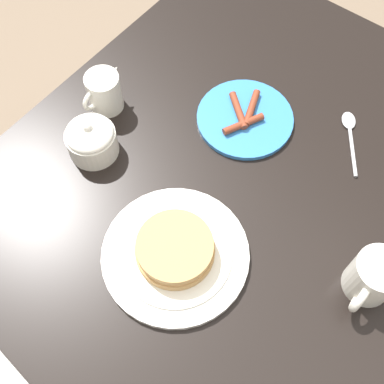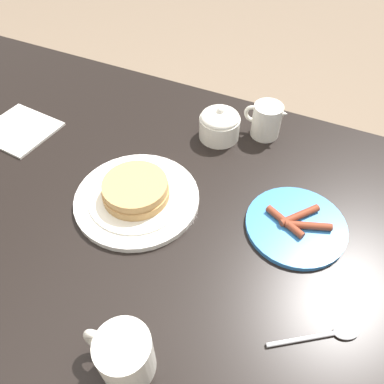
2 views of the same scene
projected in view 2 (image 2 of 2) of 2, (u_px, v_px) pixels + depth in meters
The scene contains 9 objects.
ground_plane at pixel (152, 332), 1.35m from camera, with size 8.00×8.00×0.00m, color #7A6651.
dining_table at pixel (130, 224), 0.87m from camera, with size 1.49×0.80×0.77m.
pancake_plate at pixel (136, 195), 0.74m from camera, with size 0.25×0.25×0.05m.
side_plate_bacon at pixel (296, 225), 0.70m from camera, with size 0.19×0.19×0.02m.
coffee_mug at pixel (124, 355), 0.51m from camera, with size 0.11×0.08×0.08m.
creamer_pitcher at pixel (267, 120), 0.86m from camera, with size 0.10×0.07×0.09m.
sugar_bowl at pixel (220, 124), 0.86m from camera, with size 0.09×0.09×0.08m.
napkin at pixel (20, 130), 0.89m from camera, with size 0.17×0.16×0.01m.
spoon at pixel (330, 334), 0.57m from camera, with size 0.13×0.10×0.01m.
Camera 2 is at (-0.35, 0.41, 1.34)m, focal length 35.00 mm.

